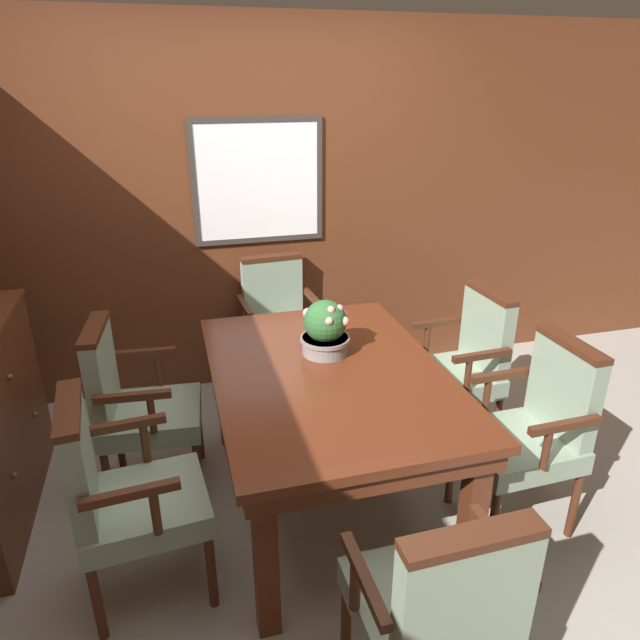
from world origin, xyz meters
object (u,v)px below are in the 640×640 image
(chair_head_near, at_px, (437,609))
(chair_right_near, at_px, (533,426))
(chair_left_far, at_px, (134,402))
(chair_left_near, at_px, (122,492))
(potted_plant, at_px, (325,329))
(chair_right_far, at_px, (463,362))
(dining_table, at_px, (328,388))
(chair_head_far, at_px, (278,322))

(chair_head_near, bearing_deg, chair_right_near, -138.90)
(chair_left_far, distance_m, chair_left_near, 0.71)
(chair_left_near, bearing_deg, chair_right_near, -96.00)
(chair_right_near, relative_size, chair_left_far, 1.00)
(chair_right_near, distance_m, potted_plant, 1.11)
(chair_right_far, distance_m, chair_left_near, 1.99)
(dining_table, relative_size, chair_left_near, 1.61)
(potted_plant, bearing_deg, chair_head_near, -90.72)
(dining_table, relative_size, potted_plant, 5.51)
(chair_head_near, relative_size, chair_right_near, 1.00)
(chair_head_near, bearing_deg, dining_table, -89.97)
(chair_head_near, distance_m, chair_head_far, 2.37)
(chair_left_far, bearing_deg, chair_head_near, -143.73)
(dining_table, height_order, chair_left_near, chair_left_near)
(chair_right_near, bearing_deg, chair_left_near, -92.60)
(dining_table, height_order, potted_plant, potted_plant)
(chair_head_near, height_order, chair_left_far, same)
(dining_table, height_order, chair_head_near, chair_head_near)
(chair_left_near, xyz_separation_m, potted_plant, (1.00, 0.52, 0.38))
(chair_left_near, bearing_deg, chair_left_far, -7.32)
(chair_left_far, bearing_deg, dining_table, -107.13)
(chair_head_near, distance_m, chair_left_far, 1.82)
(chair_head_far, bearing_deg, chair_right_near, -63.24)
(dining_table, height_order, chair_left_far, chair_left_far)
(chair_right_near, xyz_separation_m, potted_plant, (-0.88, 0.55, 0.38))
(chair_right_far, height_order, chair_head_near, same)
(dining_table, xyz_separation_m, chair_left_near, (-0.96, -0.34, -0.14))
(chair_head_far, relative_size, chair_right_near, 1.00)
(chair_head_near, xyz_separation_m, chair_head_far, (-0.03, 2.37, 0.00))
(dining_table, xyz_separation_m, chair_right_near, (0.92, -0.37, -0.14))
(chair_head_far, bearing_deg, potted_plant, -91.33)
(chair_right_far, bearing_deg, chair_head_near, -33.61)
(chair_right_far, bearing_deg, chair_head_far, -135.99)
(chair_right_near, distance_m, chair_left_near, 1.88)
(chair_head_near, distance_m, chair_left_near, 1.29)
(potted_plant, bearing_deg, chair_head_far, 92.69)
(chair_head_far, distance_m, chair_right_near, 1.82)
(chair_right_near, relative_size, chair_left_near, 1.00)
(chair_right_near, bearing_deg, potted_plant, -123.67)
(chair_right_far, bearing_deg, dining_table, -73.18)
(chair_head_far, xyz_separation_m, potted_plant, (0.05, -1.01, 0.38))
(dining_table, height_order, chair_right_far, chair_right_far)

